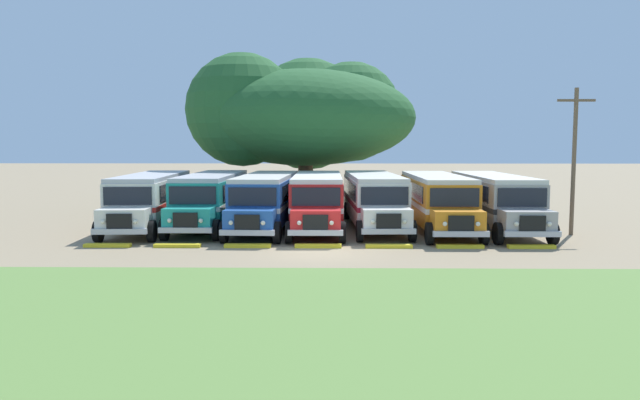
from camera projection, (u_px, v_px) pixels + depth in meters
ground_plane at (318, 252)px, 24.30m from camera, size 220.00×220.00×0.00m
foreground_grass_strip at (311, 315)px, 15.33m from camera, size 80.00×11.58×0.01m
parked_bus_slot_0 at (151, 198)px, 31.36m from camera, size 3.21×10.92×2.82m
parked_bus_slot_1 at (212, 197)px, 31.77m from camera, size 2.73×10.85×2.82m
parked_bus_slot_2 at (266, 198)px, 31.04m from camera, size 3.05×10.89×2.82m
parked_bus_slot_3 at (318, 198)px, 31.02m from camera, size 2.71×10.84×2.82m
parked_bus_slot_4 at (374, 198)px, 31.41m from camera, size 3.07×10.89×2.82m
parked_bus_slot_5 at (437, 199)px, 30.68m from camera, size 2.71×10.84×2.82m
parked_bus_slot_6 at (494, 199)px, 30.67m from camera, size 2.77×10.85×2.82m
curb_wheelstop_0 at (107, 245)px, 25.38m from camera, size 2.00×0.36×0.15m
curb_wheelstop_1 at (177, 246)px, 25.33m from camera, size 2.00×0.36×0.15m
curb_wheelstop_2 at (248, 246)px, 25.28m from camera, size 2.00×0.36×0.15m
curb_wheelstop_3 at (318, 246)px, 25.23m from camera, size 2.00×0.36×0.15m
curb_wheelstop_4 at (389, 246)px, 25.18m from camera, size 2.00×0.36×0.15m
curb_wheelstop_5 at (460, 246)px, 25.13m from camera, size 2.00×0.36×0.15m
curb_wheelstop_6 at (531, 247)px, 25.08m from camera, size 2.00×0.36×0.15m
broad_shade_tree at (302, 115)px, 41.25m from camera, size 15.41×15.01×10.88m
utility_pole at (574, 157)px, 28.45m from camera, size 1.80×0.20×7.12m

